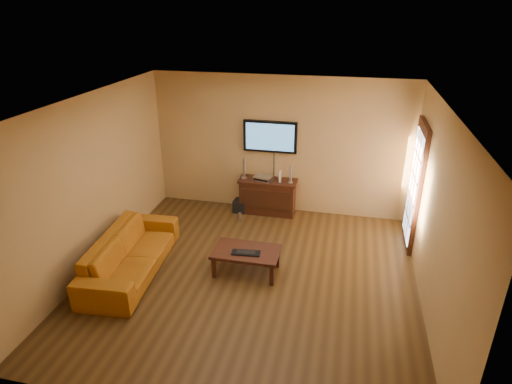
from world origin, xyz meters
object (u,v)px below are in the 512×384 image
(game_console, at_px, (280,177))
(subwoofer, at_px, (240,206))
(sofa, at_px, (130,247))
(keyboard, at_px, (246,253))
(television, at_px, (270,137))
(coffee_table, at_px, (246,253))
(av_receiver, at_px, (263,178))
(speaker_left, at_px, (244,169))
(media_console, at_px, (268,196))
(bottle, at_px, (240,217))
(speaker_right, at_px, (291,175))

(game_console, xyz_separation_m, subwoofer, (-0.80, -0.08, -0.68))
(sofa, height_order, keyboard, sofa)
(television, bearing_deg, coffee_table, -87.94)
(television, distance_m, av_receiver, 0.82)
(sofa, distance_m, speaker_left, 2.81)
(media_console, bearing_deg, speaker_left, 179.58)
(media_console, height_order, game_console, game_console)
(media_console, bearing_deg, television, 90.00)
(game_console, height_order, keyboard, game_console)
(media_console, xyz_separation_m, coffee_table, (0.08, -2.12, -0.02))
(media_console, distance_m, speaker_left, 0.72)
(media_console, xyz_separation_m, keyboard, (0.10, -2.21, 0.05))
(speaker_left, relative_size, bottle, 2.16)
(coffee_table, height_order, game_console, game_console)
(sofa, height_order, av_receiver, sofa)
(media_console, relative_size, keyboard, 2.53)
(subwoofer, xyz_separation_m, bottle, (0.10, -0.40, -0.04))
(media_console, relative_size, coffee_table, 1.11)
(game_console, bearing_deg, subwoofer, -177.56)
(bottle, distance_m, keyboard, 1.83)
(sofa, bearing_deg, coffee_table, -82.72)
(media_console, relative_size, speaker_right, 3.30)
(sofa, bearing_deg, bottle, -36.11)
(media_console, bearing_deg, bottle, -132.74)
(game_console, bearing_deg, coffee_table, -97.45)
(media_console, bearing_deg, game_console, -1.64)
(sofa, xyz_separation_m, av_receiver, (1.60, 2.48, 0.32))
(speaker_right, bearing_deg, bottle, -153.22)
(bottle, bearing_deg, media_console, 47.26)
(game_console, bearing_deg, speaker_left, 176.15)
(subwoofer, height_order, keyboard, keyboard)
(speaker_left, xyz_separation_m, av_receiver, (0.39, -0.02, -0.15))
(television, xyz_separation_m, game_console, (0.25, -0.19, -0.73))
(sofa, bearing_deg, keyboard, -85.37)
(coffee_table, relative_size, subwoofer, 4.09)
(media_console, relative_size, television, 1.09)
(speaker_left, distance_m, bottle, 0.94)
(speaker_left, relative_size, av_receiver, 1.15)
(media_console, xyz_separation_m, av_receiver, (-0.09, -0.01, 0.39))
(television, relative_size, bottle, 5.56)
(coffee_table, relative_size, game_console, 5.29)
(media_console, distance_m, sofa, 3.01)
(av_receiver, relative_size, game_console, 1.81)
(television, relative_size, speaker_left, 2.57)
(speaker_left, relative_size, speaker_right, 1.17)
(television, xyz_separation_m, subwoofer, (-0.55, -0.26, -1.41))
(speaker_left, xyz_separation_m, keyboard, (0.58, -2.21, -0.49))
(av_receiver, bearing_deg, keyboard, -71.07)
(television, height_order, av_receiver, television)
(subwoofer, relative_size, keyboard, 0.56)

